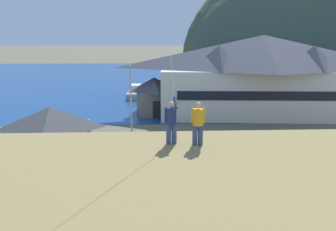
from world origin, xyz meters
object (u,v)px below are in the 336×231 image
parked_car_mid_row_center (276,151)px  parked_car_front_row_silver (324,172)px  parked_car_mid_row_near (335,145)px  parked_car_mid_row_far (251,185)px  parking_light_pole (131,101)px  parked_car_corner_spot (134,145)px  storage_shed_near_lot (53,138)px  wharf_dock (157,95)px  parked_car_lone_by_shed (151,180)px  parked_car_front_row_red (207,153)px  storage_shed_waterside (154,95)px  moored_boat_wharfside (136,92)px  person_companion (198,122)px  person_kite_flyer (171,121)px  harbor_lodge (262,73)px  moored_boat_outer_mooring (179,95)px

parked_car_mid_row_center → parked_car_front_row_silver: (1.74, -4.32, 0.00)m
parked_car_mid_row_near → parked_car_mid_row_far: (-9.60, -7.32, 0.00)m
parking_light_pole → parked_car_corner_spot: bearing=-82.3°
storage_shed_near_lot → parked_car_mid_row_far: (13.98, -5.26, -1.61)m
wharf_dock → parked_car_mid_row_center: size_ratio=3.31×
parked_car_lone_by_shed → parked_car_front_row_red: (4.47, 4.69, 0.00)m
storage_shed_waterside → parked_car_front_row_red: bearing=-76.8°
moored_boat_wharfside → parked_car_corner_spot: moored_boat_wharfside is taller
storage_shed_near_lot → parked_car_mid_row_near: 23.72m
storage_shed_near_lot → parked_car_corner_spot: (6.07, 2.62, -1.61)m
person_companion → person_kite_flyer: bearing=169.0°
harbor_lodge → parking_light_pole: (-16.17, -11.89, -1.07)m
storage_shed_waterside → parked_car_mid_row_center: (10.10, -17.57, -1.50)m
parked_car_lone_by_shed → parked_car_mid_row_far: (6.40, -0.99, 0.00)m
parked_car_mid_row_near → parked_car_front_row_silver: same height
parked_car_front_row_silver → person_kite_flyer: 14.95m
harbor_lodge → parked_car_front_row_silver: size_ratio=6.47×
storage_shed_waterside → parked_car_mid_row_far: storage_shed_waterside is taller
storage_shed_near_lot → parked_car_corner_spot: 6.80m
moored_boat_wharfside → parked_car_mid_row_center: moored_boat_wharfside is taller
storage_shed_waterside → parking_light_pole: bearing=-99.5°
moored_boat_outer_mooring → person_companion: 40.75m
storage_shed_waterside → harbor_lodge: bearing=-3.8°
parked_car_lone_by_shed → parked_car_corner_spot: bearing=102.4°
wharf_dock → parked_car_mid_row_far: size_ratio=3.40×
parked_car_mid_row_far → parked_car_front_row_red: bearing=108.8°
parked_car_corner_spot → parked_car_front_row_red: bearing=-20.2°
parked_car_mid_row_center → parking_light_pole: bearing=158.9°
moored_boat_outer_mooring → parked_car_lone_by_shed: size_ratio=1.98×
parked_car_mid_row_near → parked_car_mid_row_far: same height
storage_shed_near_lot → parked_car_mid_row_near: size_ratio=1.47×
parked_car_mid_row_center → parked_car_mid_row_far: 7.21m
wharf_dock → parked_car_mid_row_near: bearing=-61.6°
parked_car_mid_row_center → parked_car_mid_row_far: bearing=-123.3°
parked_car_front_row_silver → parked_car_mid_row_far: size_ratio=1.02×
storage_shed_near_lot → person_companion: person_companion is taller
parked_car_mid_row_center → person_kite_flyer: bearing=-127.4°
wharf_dock → parked_car_front_row_red: size_ratio=3.37×
parked_car_front_row_red → person_kite_flyer: (-3.50, -11.94, 6.02)m
moored_boat_outer_mooring → parked_car_mid_row_near: 28.86m
wharf_dock → parked_car_front_row_red: 30.23m
storage_shed_waterside → parked_car_corner_spot: (-1.76, -15.72, -1.50)m
parked_car_front_row_red → harbor_lodge: bearing=60.0°
parked_car_lone_by_shed → parked_car_mid_row_far: 6.47m
wharf_dock → parking_light_pole: bearing=-95.9°
harbor_lodge → parked_car_mid_row_near: (1.73, -15.34, -4.44)m
parked_car_lone_by_shed → harbor_lodge: bearing=56.6°
storage_shed_waterside → parked_car_front_row_silver: bearing=-61.6°
parked_car_front_row_silver → person_kite_flyer: size_ratio=2.34×
moored_boat_wharfside → parked_car_mid_row_near: moored_boat_wharfside is taller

